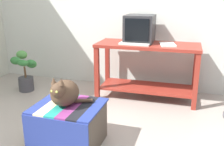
{
  "coord_description": "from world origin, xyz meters",
  "views": [
    {
      "loc": [
        0.84,
        -1.78,
        1.39
      ],
      "look_at": [
        0.02,
        0.85,
        0.55
      ],
      "focal_mm": 40.95,
      "sensor_mm": 36.0,
      "label": 1
    }
  ],
  "objects_px": {
    "ottoman_with_blanket": "(69,125)",
    "potted_plant": "(25,72)",
    "tv_monitor": "(140,29)",
    "desk": "(147,62)",
    "book": "(168,44)",
    "cat": "(64,93)",
    "keyboard": "(135,44)"
  },
  "relations": [
    {
      "from": "tv_monitor",
      "to": "keyboard",
      "type": "xyz_separation_m",
      "value": [
        -0.02,
        -0.22,
        -0.17
      ]
    },
    {
      "from": "tv_monitor",
      "to": "potted_plant",
      "type": "height_order",
      "value": "tv_monitor"
    },
    {
      "from": "desk",
      "to": "tv_monitor",
      "type": "height_order",
      "value": "tv_monitor"
    },
    {
      "from": "desk",
      "to": "book",
      "type": "relative_size",
      "value": 5.0
    },
    {
      "from": "desk",
      "to": "tv_monitor",
      "type": "distance_m",
      "value": 0.46
    },
    {
      "from": "desk",
      "to": "cat",
      "type": "relative_size",
      "value": 3.86
    },
    {
      "from": "keyboard",
      "to": "desk",
      "type": "bearing_deg",
      "value": 42.09
    },
    {
      "from": "desk",
      "to": "book",
      "type": "bearing_deg",
      "value": -9.31
    },
    {
      "from": "book",
      "to": "cat",
      "type": "bearing_deg",
      "value": -133.37
    },
    {
      "from": "book",
      "to": "keyboard",
      "type": "bearing_deg",
      "value": 178.76
    },
    {
      "from": "tv_monitor",
      "to": "book",
      "type": "distance_m",
      "value": 0.45
    },
    {
      "from": "desk",
      "to": "keyboard",
      "type": "xyz_separation_m",
      "value": [
        -0.15,
        -0.13,
        0.26
      ]
    },
    {
      "from": "tv_monitor",
      "to": "potted_plant",
      "type": "relative_size",
      "value": 0.77
    },
    {
      "from": "ottoman_with_blanket",
      "to": "potted_plant",
      "type": "distance_m",
      "value": 1.73
    },
    {
      "from": "cat",
      "to": "potted_plant",
      "type": "xyz_separation_m",
      "value": [
        -1.27,
        1.15,
        -0.25
      ]
    },
    {
      "from": "desk",
      "to": "book",
      "type": "height_order",
      "value": "book"
    },
    {
      "from": "ottoman_with_blanket",
      "to": "cat",
      "type": "distance_m",
      "value": 0.33
    },
    {
      "from": "desk",
      "to": "cat",
      "type": "distance_m",
      "value": 1.52
    },
    {
      "from": "keyboard",
      "to": "potted_plant",
      "type": "xyz_separation_m",
      "value": [
        -1.64,
        -0.14,
        -0.49
      ]
    },
    {
      "from": "ottoman_with_blanket",
      "to": "cat",
      "type": "xyz_separation_m",
      "value": [
        -0.03,
        -0.01,
        0.33
      ]
    },
    {
      "from": "potted_plant",
      "to": "ottoman_with_blanket",
      "type": "bearing_deg",
      "value": -41.33
    },
    {
      "from": "keyboard",
      "to": "ottoman_with_blanket",
      "type": "relative_size",
      "value": 0.64
    },
    {
      "from": "cat",
      "to": "ottoman_with_blanket",
      "type": "bearing_deg",
      "value": 30.1
    },
    {
      "from": "book",
      "to": "cat",
      "type": "height_order",
      "value": "book"
    },
    {
      "from": "tv_monitor",
      "to": "desk",
      "type": "bearing_deg",
      "value": -33.78
    },
    {
      "from": "ottoman_with_blanket",
      "to": "book",
      "type": "bearing_deg",
      "value": 61.21
    },
    {
      "from": "tv_monitor",
      "to": "potted_plant",
      "type": "bearing_deg",
      "value": -168.86
    },
    {
      "from": "keyboard",
      "to": "ottoman_with_blanket",
      "type": "height_order",
      "value": "keyboard"
    },
    {
      "from": "tv_monitor",
      "to": "potted_plant",
      "type": "xyz_separation_m",
      "value": [
        -1.66,
        -0.36,
        -0.66
      ]
    },
    {
      "from": "desk",
      "to": "tv_monitor",
      "type": "relative_size",
      "value": 3.03
    },
    {
      "from": "keyboard",
      "to": "potted_plant",
      "type": "relative_size",
      "value": 0.67
    },
    {
      "from": "book",
      "to": "ottoman_with_blanket",
      "type": "bearing_deg",
      "value": -132.8
    }
  ]
}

